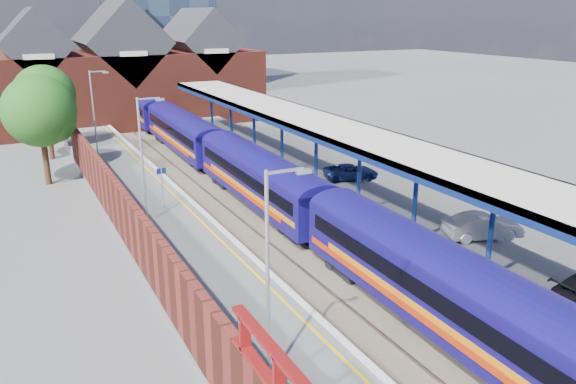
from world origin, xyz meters
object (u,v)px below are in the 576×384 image
Objects in this scene: train at (217,150)px; parked_car_blue at (351,172)px; lamp_post_c at (144,153)px; parked_car_silver at (483,226)px; lamp_post_b at (272,266)px; lamp_post_d at (95,109)px; platform_sign at (162,181)px.

train is 17.10× the size of parked_car_blue.
train is at bearing 52.35° from lamp_post_c.
parked_car_blue is at bearing -49.93° from train.
parked_car_blue is (-0.08, 12.30, -0.13)m from parked_car_silver.
lamp_post_b is at bearing 128.09° from parked_car_silver.
lamp_post_c is (-7.86, -10.18, 2.87)m from train.
lamp_post_c is 1.81× the size of parked_car_blue.
lamp_post_c is (0.00, 16.00, 0.00)m from lamp_post_b.
lamp_post_d is (0.00, 32.00, 0.00)m from lamp_post_b.
parked_car_blue is at bearing 50.55° from lamp_post_b.
platform_sign is 18.31m from parked_car_silver.
train is at bearing 73.30° from lamp_post_b.
lamp_post_b is 16.24m from parked_car_silver.
lamp_post_b reaches higher than train.
platform_sign is 0.62× the size of parked_car_silver.
platform_sign is at bearing 85.67° from lamp_post_b.
train is 10.77m from parked_car_blue.
parked_car_blue is (13.41, -0.04, -1.15)m from platform_sign.
lamp_post_b is at bearing 159.83° from parked_car_blue.
lamp_post_c and lamp_post_d have the same top height.
lamp_post_d is 14.25m from platform_sign.
train is at bearing -36.52° from lamp_post_d.
lamp_post_b and lamp_post_d have the same top height.
platform_sign is at bearing -128.43° from train.
lamp_post_c reaches higher than train.
lamp_post_c reaches higher than parked_car_blue.
lamp_post_c is 15.30m from parked_car_blue.
train is 27.49m from lamp_post_b.
lamp_post_b is 1.00× the size of lamp_post_c.
lamp_post_c is at bearing -124.26° from platform_sign.
parked_car_silver is at bearing -34.85° from lamp_post_c.
parked_car_silver is at bearing -71.18° from train.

